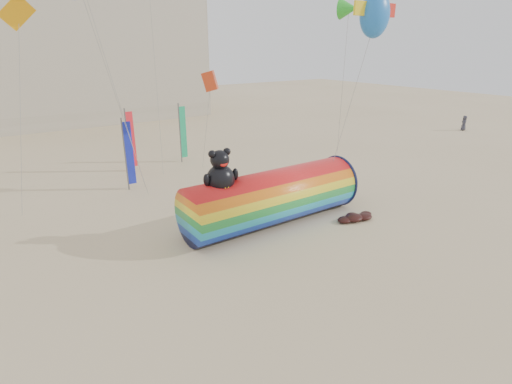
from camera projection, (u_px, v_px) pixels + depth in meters
ground at (265, 245)px, 20.89m from camera, size 160.00×160.00×0.00m
windsock_assembly at (273, 196)px, 23.02m from camera, size 10.85×3.30×5.00m
kite_handler at (323, 198)px, 25.05m from camera, size 0.65×0.48×1.64m
fabric_bundle at (356, 217)px, 23.85m from camera, size 2.62×1.35×0.41m
festival_banners at (149, 141)px, 31.82m from camera, size 6.92×4.65×5.20m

